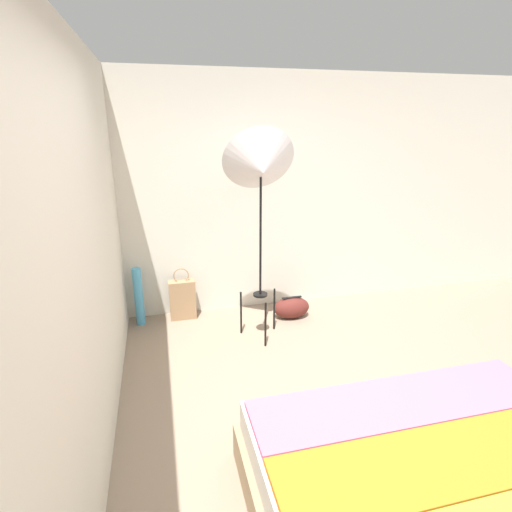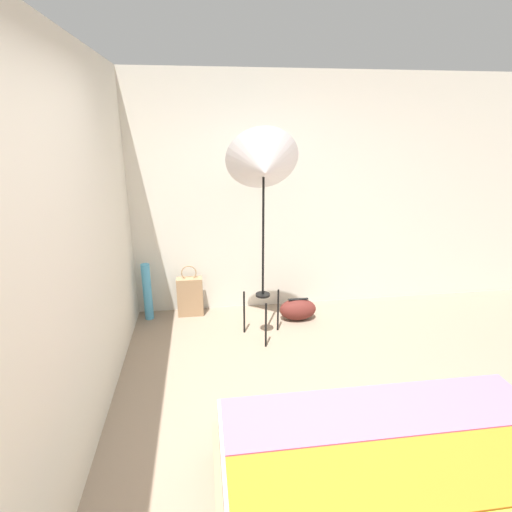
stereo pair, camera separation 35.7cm
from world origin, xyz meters
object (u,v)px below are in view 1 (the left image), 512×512
(tote_bag, at_px, (183,299))
(paper_roll, at_px, (139,297))
(photo_umbrella, at_px, (261,168))
(duffel_bag, at_px, (291,307))

(tote_bag, distance_m, paper_roll, 0.47)
(photo_umbrella, xyz_separation_m, paper_roll, (-1.19, 0.56, -1.37))
(tote_bag, height_order, paper_roll, paper_roll)
(tote_bag, bearing_deg, photo_umbrella, -38.72)
(photo_umbrella, xyz_separation_m, duffel_bag, (0.44, 0.31, -1.57))
(photo_umbrella, bearing_deg, duffel_bag, 35.44)
(photo_umbrella, bearing_deg, paper_roll, 155.00)
(photo_umbrella, relative_size, paper_roll, 3.20)
(photo_umbrella, distance_m, duffel_bag, 1.66)
(tote_bag, relative_size, paper_roll, 0.92)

